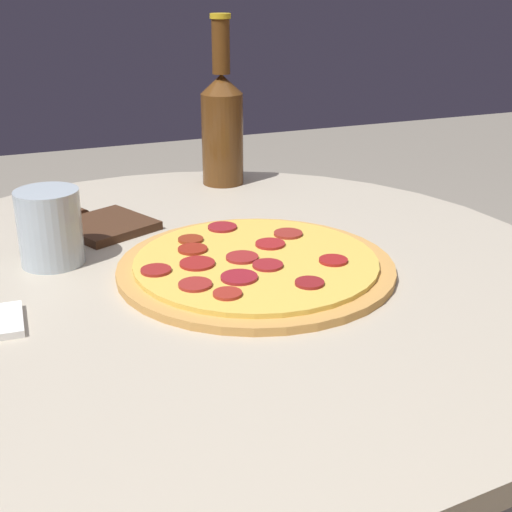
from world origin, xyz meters
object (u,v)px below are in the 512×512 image
Objects in this scene: drinking_glass at (50,227)px; beer_bottle at (222,123)px; pizza_paddle at (92,220)px; pizza at (255,265)px.

beer_bottle is at bearing -140.40° from drinking_glass.
drinking_glass reaches higher than pizza_paddle.
pizza is at bearing 152.31° from drinking_glass.
pizza_paddle is at bearing -118.42° from drinking_glass.
drinking_glass is at bearing 127.30° from pizza_paddle.
beer_bottle is 0.30m from pizza_paddle.
pizza_paddle is 2.62× the size of drinking_glass.
pizza is 0.41m from beer_bottle.
beer_bottle reaches higher than pizza.
pizza is 0.29m from pizza_paddle.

